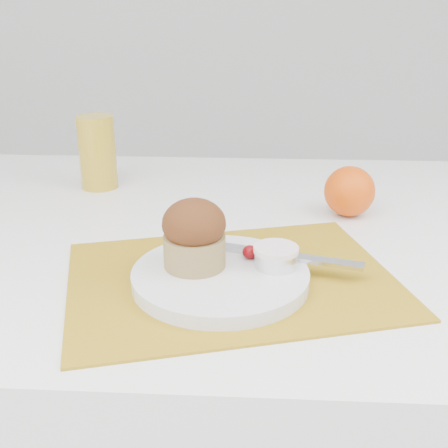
# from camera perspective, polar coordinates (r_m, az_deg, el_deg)

# --- Properties ---
(table) EXTENTS (1.20, 0.80, 0.75)m
(table) POSITION_cam_1_polar(r_m,az_deg,el_deg) (1.07, -0.55, -19.07)
(table) COLOR white
(table) RESTS_ON ground
(placemat) EXTENTS (0.47, 0.39, 0.00)m
(placemat) POSITION_cam_1_polar(r_m,az_deg,el_deg) (0.71, 0.76, -5.57)
(placemat) COLOR #A17916
(placemat) RESTS_ON table
(plate) EXTENTS (0.24, 0.24, 0.02)m
(plate) POSITION_cam_1_polar(r_m,az_deg,el_deg) (0.69, -0.38, -5.37)
(plate) COLOR silver
(plate) RESTS_ON placemat
(ramekin) EXTENTS (0.07, 0.07, 0.02)m
(ramekin) POSITION_cam_1_polar(r_m,az_deg,el_deg) (0.70, 5.28, -3.45)
(ramekin) COLOR silver
(ramekin) RESTS_ON plate
(cream) EXTENTS (0.07, 0.07, 0.01)m
(cream) POSITION_cam_1_polar(r_m,az_deg,el_deg) (0.69, 5.31, -2.57)
(cream) COLOR silver
(cream) RESTS_ON ramekin
(raspberry_near) EXTENTS (0.02, 0.02, 0.02)m
(raspberry_near) POSITION_cam_1_polar(r_m,az_deg,el_deg) (0.72, 2.64, -2.86)
(raspberry_near) COLOR #4F0205
(raspberry_near) RESTS_ON plate
(raspberry_far) EXTENTS (0.02, 0.02, 0.02)m
(raspberry_far) POSITION_cam_1_polar(r_m,az_deg,el_deg) (0.72, 3.88, -3.01)
(raspberry_far) COLOR #500207
(raspberry_far) RESTS_ON plate
(butter_knife) EXTENTS (0.21, 0.08, 0.01)m
(butter_knife) POSITION_cam_1_polar(r_m,az_deg,el_deg) (0.73, 5.63, -3.13)
(butter_knife) COLOR #B9BAC2
(butter_knife) RESTS_ON plate
(orange) EXTENTS (0.08, 0.08, 0.08)m
(orange) POSITION_cam_1_polar(r_m,az_deg,el_deg) (0.93, 12.62, 3.26)
(orange) COLOR #E65008
(orange) RESTS_ON table
(juice_glass) EXTENTS (0.08, 0.08, 0.13)m
(juice_glass) POSITION_cam_1_polar(r_m,az_deg,el_deg) (1.06, -12.74, 7.12)
(juice_glass) COLOR gold
(juice_glass) RESTS_ON table
(muffin) EXTENTS (0.10, 0.10, 0.09)m
(muffin) POSITION_cam_1_polar(r_m,az_deg,el_deg) (0.69, -3.05, -1.04)
(muffin) COLOR #987E49
(muffin) RESTS_ON plate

